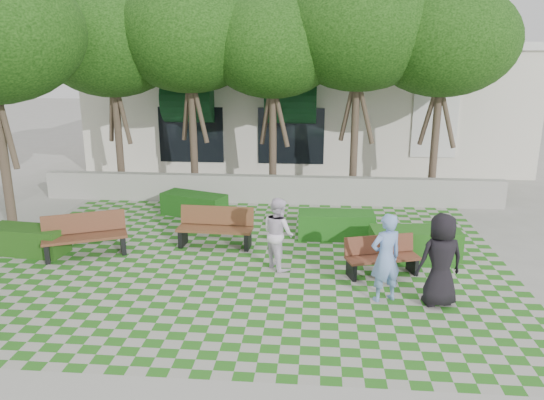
# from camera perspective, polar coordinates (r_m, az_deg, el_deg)

# --- Properties ---
(ground) EXTENTS (90.00, 90.00, 0.00)m
(ground) POSITION_cam_1_polar(r_m,az_deg,el_deg) (11.70, -3.11, -8.55)
(ground) COLOR gray
(ground) RESTS_ON ground
(lawn) EXTENTS (12.00, 12.00, 0.00)m
(lawn) POSITION_cam_1_polar(r_m,az_deg,el_deg) (12.61, -2.48, -6.67)
(lawn) COLOR #2B721E
(lawn) RESTS_ON ground
(retaining_wall) EXTENTS (15.00, 0.36, 0.90)m
(retaining_wall) POSITION_cam_1_polar(r_m,az_deg,el_deg) (17.39, -0.31, 1.18)
(retaining_wall) COLOR #9E9B93
(retaining_wall) RESTS_ON ground
(bench_east) EXTENTS (1.72, 1.00, 0.86)m
(bench_east) POSITION_cam_1_polar(r_m,az_deg,el_deg) (12.05, 11.70, -6.00)
(bench_east) COLOR brown
(bench_east) RESTS_ON ground
(bench_mid) EXTENTS (1.93, 0.72, 1.00)m
(bench_mid) POSITION_cam_1_polar(r_m,az_deg,el_deg) (13.55, -6.09, -3.00)
(bench_mid) COLOR brown
(bench_mid) RESTS_ON ground
(bench_west) EXTENTS (2.04, 1.40, 1.02)m
(bench_west) POSITION_cam_1_polar(r_m,az_deg,el_deg) (13.62, -19.47, -3.68)
(bench_west) COLOR #58301E
(bench_west) RESTS_ON ground
(hedge_east) EXTENTS (2.14, 1.00, 0.73)m
(hedge_east) POSITION_cam_1_polar(r_m,az_deg,el_deg) (13.19, 15.09, -4.53)
(hedge_east) COLOR #1C5115
(hedge_east) RESTS_ON ground
(hedge_midright) EXTENTS (2.01, 0.84, 0.70)m
(hedge_midright) POSITION_cam_1_polar(r_m,az_deg,el_deg) (14.21, 6.89, -2.70)
(hedge_midright) COLOR #195316
(hedge_midright) RESTS_ON ground
(hedge_midleft) EXTENTS (2.10, 1.42, 0.68)m
(hedge_midleft) POSITION_cam_1_polar(r_m,az_deg,el_deg) (16.17, -8.37, -0.51)
(hedge_midleft) COLOR #154512
(hedge_midleft) RESTS_ON ground
(hedge_west) EXTENTS (1.99, 1.00, 0.67)m
(hedge_west) POSITION_cam_1_polar(r_m,az_deg,el_deg) (14.36, -24.82, -3.94)
(hedge_west) COLOR #1C4712
(hedge_west) RESTS_ON ground
(person_blue) EXTENTS (0.78, 0.67, 1.81)m
(person_blue) POSITION_cam_1_polar(r_m,az_deg,el_deg) (10.66, 12.12, -6.10)
(person_blue) COLOR #7B9DE0
(person_blue) RESTS_ON ground
(person_dark) EXTENTS (1.03, 0.80, 1.86)m
(person_dark) POSITION_cam_1_polar(r_m,az_deg,el_deg) (10.76, 17.69, -6.18)
(person_dark) COLOR black
(person_dark) RESTS_ON ground
(person_white) EXTENTS (0.99, 1.02, 1.66)m
(person_white) POSITION_cam_1_polar(r_m,az_deg,el_deg) (12.02, 0.68, -3.59)
(person_white) COLOR white
(person_white) RESTS_ON ground
(tree_row) EXTENTS (17.70, 13.40, 7.41)m
(tree_row) POSITION_cam_1_polar(r_m,az_deg,el_deg) (16.87, -7.00, 16.84)
(tree_row) COLOR #47382B
(tree_row) RESTS_ON ground
(building) EXTENTS (18.00, 8.92, 5.15)m
(building) POSITION_cam_1_polar(r_m,az_deg,el_deg) (24.76, 3.57, 10.33)
(building) COLOR silver
(building) RESTS_ON ground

